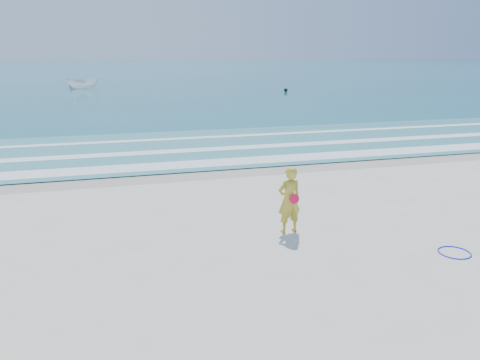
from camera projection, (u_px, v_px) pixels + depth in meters
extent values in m
plane|color=silver|center=(267.00, 266.00, 11.00)|extent=(400.00, 400.00, 0.00)
cube|color=#B2A893|center=(198.00, 172.00, 19.36)|extent=(400.00, 2.40, 0.00)
cube|color=#19727F|center=(124.00, 71.00, 108.52)|extent=(400.00, 190.00, 0.04)
cube|color=#59B7AD|center=(181.00, 148.00, 23.99)|extent=(400.00, 10.00, 0.01)
cube|color=white|center=(193.00, 164.00, 20.55)|extent=(400.00, 1.40, 0.01)
cube|color=white|center=(183.00, 151.00, 23.24)|extent=(400.00, 0.90, 0.01)
cube|color=white|center=(174.00, 139.00, 26.31)|extent=(400.00, 0.60, 0.01)
torus|color=#0D12F6|center=(454.00, 253.00, 11.72)|extent=(0.81, 0.81, 0.03)
imported|color=white|center=(83.00, 83.00, 59.20)|extent=(3.92, 1.59, 1.50)
sphere|color=black|center=(286.00, 90.00, 54.94)|extent=(0.45, 0.45, 0.45)
imported|color=gold|center=(289.00, 200.00, 12.82)|extent=(0.74, 0.54, 1.88)
cylinder|color=#FC163B|center=(294.00, 199.00, 12.66)|extent=(0.27, 0.08, 0.27)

